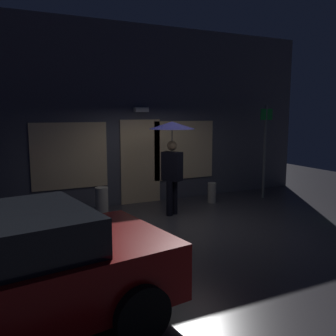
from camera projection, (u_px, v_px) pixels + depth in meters
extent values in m
plane|color=#38353A|center=(179.00, 224.00, 7.99)|extent=(18.00, 18.00, 0.00)
cube|color=#4C4C56|center=(138.00, 116.00, 9.73)|extent=(10.25, 0.30, 4.60)
cube|color=#F9D199|center=(141.00, 162.00, 9.76)|extent=(1.10, 0.04, 2.20)
cube|color=#F9D199|center=(70.00, 156.00, 8.92)|extent=(1.82, 0.04, 1.60)
cube|color=#F9D199|center=(184.00, 150.00, 10.29)|extent=(1.82, 0.04, 1.60)
cube|color=white|center=(141.00, 110.00, 9.48)|extent=(0.36, 0.16, 0.12)
cylinder|color=black|center=(170.00, 198.00, 8.60)|extent=(0.15, 0.15, 0.82)
cylinder|color=black|center=(174.00, 197.00, 8.77)|extent=(0.15, 0.15, 0.82)
cube|color=black|center=(172.00, 166.00, 8.57)|extent=(0.43, 0.52, 0.66)
cube|color=silver|center=(178.00, 166.00, 8.57)|extent=(0.08, 0.13, 0.53)
cube|color=navy|center=(178.00, 167.00, 8.57)|extent=(0.04, 0.06, 0.43)
sphere|color=#9F7F5B|center=(172.00, 146.00, 8.50)|extent=(0.23, 0.23, 0.23)
cylinder|color=slate|center=(172.00, 143.00, 8.49)|extent=(0.02, 0.02, 0.99)
cone|color=#14144C|center=(172.00, 125.00, 8.43)|extent=(1.04, 1.04, 0.17)
cylinder|color=black|center=(79.00, 259.00, 5.28)|extent=(0.66, 0.31, 0.64)
cylinder|color=black|center=(141.00, 314.00, 3.85)|extent=(0.66, 0.31, 0.64)
cylinder|color=#595B60|center=(265.00, 152.00, 10.26)|extent=(0.07, 0.07, 2.58)
cube|color=#198C33|center=(267.00, 114.00, 10.08)|extent=(0.40, 0.02, 0.30)
cylinder|color=#B2A899|center=(102.00, 202.00, 8.58)|extent=(0.30, 0.30, 0.68)
cylinder|color=#9E998E|center=(212.00, 193.00, 9.85)|extent=(0.22, 0.22, 0.54)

